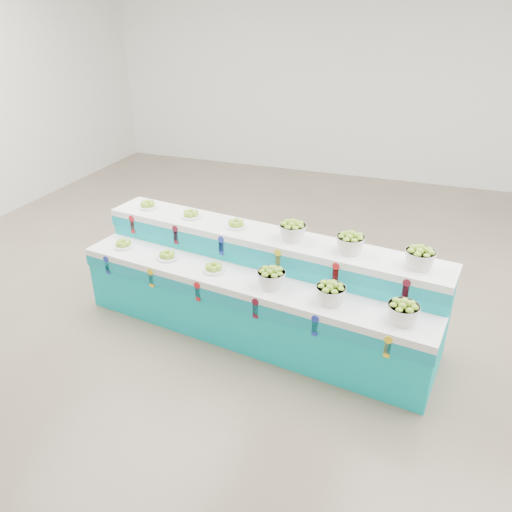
{
  "coord_description": "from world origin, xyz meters",
  "views": [
    {
      "loc": [
        1.49,
        -4.78,
        3.14
      ],
      "look_at": [
        -0.02,
        -0.61,
        0.87
      ],
      "focal_mm": 35.09,
      "sensor_mm": 36.0,
      "label": 1
    }
  ],
  "objects_px": {
    "plate_upper_mid": "(191,213)",
    "basket_upper_right": "(420,257)",
    "basket_lower_left": "(271,277)",
    "display_stand": "(256,287)"
  },
  "relations": [
    {
      "from": "display_stand",
      "to": "basket_upper_right",
      "type": "xyz_separation_m",
      "value": [
        1.54,
        0.02,
        0.61
      ]
    },
    {
      "from": "basket_lower_left",
      "to": "basket_upper_right",
      "type": "bearing_deg",
      "value": 12.52
    },
    {
      "from": "plate_upper_mid",
      "to": "basket_upper_right",
      "type": "xyz_separation_m",
      "value": [
        2.43,
        -0.34,
        0.05
      ]
    },
    {
      "from": "display_stand",
      "to": "basket_upper_right",
      "type": "relative_size",
      "value": 13.98
    },
    {
      "from": "display_stand",
      "to": "basket_lower_left",
      "type": "distance_m",
      "value": 0.48
    },
    {
      "from": "basket_upper_right",
      "to": "display_stand",
      "type": "bearing_deg",
      "value": -179.4
    },
    {
      "from": "basket_lower_left",
      "to": "basket_upper_right",
      "type": "distance_m",
      "value": 1.35
    },
    {
      "from": "plate_upper_mid",
      "to": "basket_upper_right",
      "type": "bearing_deg",
      "value": -8.07
    },
    {
      "from": "basket_lower_left",
      "to": "plate_upper_mid",
      "type": "bearing_deg",
      "value": 151.07
    },
    {
      "from": "basket_lower_left",
      "to": "plate_upper_mid",
      "type": "relative_size",
      "value": 1.21
    }
  ]
}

